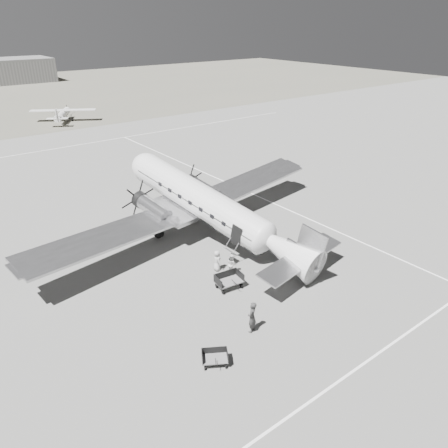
{
  "coord_description": "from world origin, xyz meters",
  "views": [
    {
      "loc": [
        -17.04,
        -23.87,
        17.13
      ],
      "look_at": [
        2.14,
        1.18,
        2.2
      ],
      "focal_mm": 35.0,
      "sensor_mm": 36.0,
      "label": 1
    }
  ],
  "objects_px": {
    "baggage_cart_far": "(215,358)",
    "passenger": "(217,261)",
    "ramp_agent": "(232,264)",
    "baggage_cart_near": "(229,281)",
    "dc3_airliner": "(209,208)",
    "ground_crew": "(252,317)",
    "light_plane_right": "(63,115)"
  },
  "relations": [
    {
      "from": "baggage_cart_near",
      "to": "baggage_cart_far",
      "type": "xyz_separation_m",
      "value": [
        -5.21,
        -5.41,
        -0.13
      ]
    },
    {
      "from": "baggage_cart_far",
      "to": "passenger",
      "type": "relative_size",
      "value": 0.92
    },
    {
      "from": "light_plane_right",
      "to": "ramp_agent",
      "type": "height_order",
      "value": "light_plane_right"
    },
    {
      "from": "light_plane_right",
      "to": "baggage_cart_far",
      "type": "xyz_separation_m",
      "value": [
        -14.64,
        -66.22,
        -0.79
      ]
    },
    {
      "from": "baggage_cart_near",
      "to": "passenger",
      "type": "relative_size",
      "value": 1.2
    },
    {
      "from": "baggage_cart_near",
      "to": "ramp_agent",
      "type": "distance_m",
      "value": 1.96
    },
    {
      "from": "light_plane_right",
      "to": "passenger",
      "type": "height_order",
      "value": "light_plane_right"
    },
    {
      "from": "ramp_agent",
      "to": "baggage_cart_far",
      "type": "bearing_deg",
      "value": 147.05
    },
    {
      "from": "light_plane_right",
      "to": "ramp_agent",
      "type": "bearing_deg",
      "value": -67.06
    },
    {
      "from": "baggage_cart_far",
      "to": "ground_crew",
      "type": "xyz_separation_m",
      "value": [
        3.43,
        0.91,
        0.6
      ]
    },
    {
      "from": "dc3_airliner",
      "to": "ramp_agent",
      "type": "relative_size",
      "value": 19.34
    },
    {
      "from": "ground_crew",
      "to": "baggage_cart_far",
      "type": "bearing_deg",
      "value": -13.11
    },
    {
      "from": "baggage_cart_near",
      "to": "baggage_cart_far",
      "type": "relative_size",
      "value": 1.3
    },
    {
      "from": "baggage_cart_far",
      "to": "ground_crew",
      "type": "bearing_deg",
      "value": 46.16
    },
    {
      "from": "baggage_cart_far",
      "to": "passenger",
      "type": "height_order",
      "value": "passenger"
    },
    {
      "from": "light_plane_right",
      "to": "ramp_agent",
      "type": "relative_size",
      "value": 7.29
    },
    {
      "from": "light_plane_right",
      "to": "ground_crew",
      "type": "relative_size",
      "value": 5.7
    },
    {
      "from": "baggage_cart_near",
      "to": "ramp_agent",
      "type": "bearing_deg",
      "value": 52.72
    },
    {
      "from": "light_plane_right",
      "to": "baggage_cart_far",
      "type": "height_order",
      "value": "light_plane_right"
    },
    {
      "from": "dc3_airliner",
      "to": "ground_crew",
      "type": "xyz_separation_m",
      "value": [
        -5.05,
        -11.34,
        -1.92
      ]
    },
    {
      "from": "baggage_cart_near",
      "to": "ground_crew",
      "type": "relative_size",
      "value": 0.95
    },
    {
      "from": "light_plane_right",
      "to": "passenger",
      "type": "relative_size",
      "value": 7.17
    },
    {
      "from": "baggage_cart_far",
      "to": "passenger",
      "type": "bearing_deg",
      "value": 83.96
    },
    {
      "from": "light_plane_right",
      "to": "ramp_agent",
      "type": "xyz_separation_m",
      "value": [
        -8.07,
        -59.42,
        -0.41
      ]
    },
    {
      "from": "dc3_airliner",
      "to": "passenger",
      "type": "bearing_deg",
      "value": -129.42
    },
    {
      "from": "dc3_airliner",
      "to": "baggage_cart_far",
      "type": "bearing_deg",
      "value": -134.52
    },
    {
      "from": "dc3_airliner",
      "to": "ground_crew",
      "type": "bearing_deg",
      "value": -123.83
    },
    {
      "from": "dc3_airliner",
      "to": "light_plane_right",
      "type": "xyz_separation_m",
      "value": [
        6.16,
        53.97,
        -1.73
      ]
    },
    {
      "from": "baggage_cart_far",
      "to": "ground_crew",
      "type": "height_order",
      "value": "ground_crew"
    },
    {
      "from": "light_plane_right",
      "to": "baggage_cart_near",
      "type": "distance_m",
      "value": 61.54
    },
    {
      "from": "light_plane_right",
      "to": "baggage_cart_far",
      "type": "bearing_deg",
      "value": -71.79
    },
    {
      "from": "baggage_cart_far",
      "to": "ramp_agent",
      "type": "xyz_separation_m",
      "value": [
        6.57,
        6.8,
        0.38
      ]
    }
  ]
}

